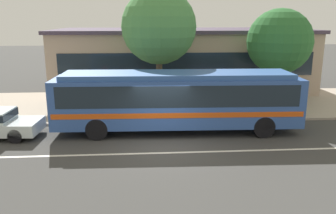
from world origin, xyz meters
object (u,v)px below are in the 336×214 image
at_px(transit_bus, 178,98).
at_px(street_tree_mid_block, 280,42).
at_px(bus_stop_sign, 269,89).
at_px(pedestrian_waiting_near_sign, 88,101).
at_px(pedestrian_walking_along_curb, 142,95).
at_px(street_tree_near_stop, 159,27).

relative_size(transit_bus, street_tree_mid_block, 1.99).
distance_m(bus_stop_sign, street_tree_mid_block, 3.56).
bearing_deg(bus_stop_sign, street_tree_mid_block, 60.50).
bearing_deg(pedestrian_waiting_near_sign, street_tree_mid_block, 11.37).
bearing_deg(transit_bus, pedestrian_walking_along_curb, 117.69).
relative_size(street_tree_near_stop, street_tree_mid_block, 1.19).
height_order(bus_stop_sign, street_tree_mid_block, street_tree_mid_block).
distance_m(pedestrian_walking_along_curb, bus_stop_sign, 7.02).
bearing_deg(pedestrian_waiting_near_sign, transit_bus, -24.82).
xyz_separation_m(pedestrian_walking_along_curb, street_tree_mid_block, (8.20, 1.11, 2.90)).
bearing_deg(pedestrian_walking_along_curb, transit_bus, -62.31).
distance_m(transit_bus, pedestrian_waiting_near_sign, 5.06).
bearing_deg(pedestrian_walking_along_curb, street_tree_near_stop, 46.75).
relative_size(pedestrian_waiting_near_sign, street_tree_mid_block, 0.29).
height_order(pedestrian_waiting_near_sign, pedestrian_walking_along_curb, pedestrian_waiting_near_sign).
distance_m(transit_bus, street_tree_mid_block, 8.16).
xyz_separation_m(pedestrian_waiting_near_sign, bus_stop_sign, (9.76, -0.09, 0.53)).
height_order(pedestrian_walking_along_curb, bus_stop_sign, bus_stop_sign).
relative_size(pedestrian_walking_along_curb, street_tree_near_stop, 0.25).
distance_m(pedestrian_walking_along_curb, street_tree_mid_block, 8.77).
bearing_deg(street_tree_mid_block, bus_stop_sign, -119.50).
xyz_separation_m(pedestrian_waiting_near_sign, street_tree_near_stop, (3.90, 2.21, 3.76)).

